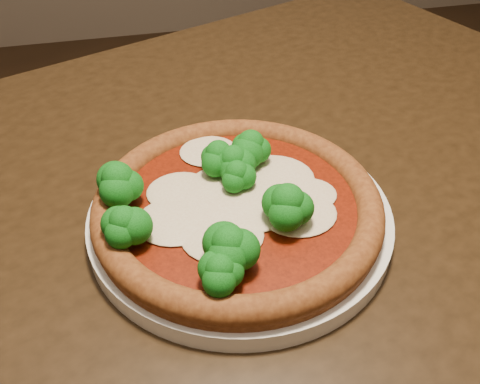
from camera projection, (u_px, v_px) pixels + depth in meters
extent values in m
cube|color=black|center=(269.00, 235.00, 0.53)|extent=(1.32, 1.21, 0.04)
cylinder|color=black|center=(333.00, 168.00, 1.23)|extent=(0.06, 0.06, 0.71)
cylinder|color=silver|center=(240.00, 217.00, 0.51)|extent=(0.28, 0.28, 0.02)
cylinder|color=brown|center=(238.00, 210.00, 0.49)|extent=(0.26, 0.26, 0.01)
torus|color=brown|center=(238.00, 204.00, 0.49)|extent=(0.27, 0.27, 0.03)
cylinder|color=#6C1605|center=(238.00, 204.00, 0.49)|extent=(0.22, 0.22, 0.00)
ellipsoid|color=beige|center=(181.00, 217.00, 0.47)|extent=(0.06, 0.05, 0.00)
ellipsoid|color=beige|center=(223.00, 236.00, 0.45)|extent=(0.07, 0.06, 0.01)
ellipsoid|color=beige|center=(180.00, 191.00, 0.50)|extent=(0.06, 0.06, 0.01)
ellipsoid|color=beige|center=(239.00, 196.00, 0.49)|extent=(0.12, 0.10, 0.01)
ellipsoid|color=beige|center=(309.00, 194.00, 0.49)|extent=(0.05, 0.05, 0.00)
ellipsoid|color=beige|center=(209.00, 151.00, 0.55)|extent=(0.06, 0.05, 0.00)
ellipsoid|color=beige|center=(240.00, 160.00, 0.53)|extent=(0.06, 0.06, 0.01)
ellipsoid|color=beige|center=(298.00, 213.00, 0.47)|extent=(0.07, 0.06, 0.01)
ellipsoid|color=beige|center=(271.00, 179.00, 0.51)|extent=(0.08, 0.08, 0.01)
ellipsoid|color=beige|center=(177.00, 220.00, 0.47)|extent=(0.07, 0.06, 0.01)
ellipsoid|color=#14801B|center=(237.00, 174.00, 0.49)|extent=(0.04, 0.04, 0.03)
ellipsoid|color=#14801B|center=(287.00, 203.00, 0.45)|extent=(0.05, 0.05, 0.04)
ellipsoid|color=#14801B|center=(220.00, 271.00, 0.40)|extent=(0.04, 0.04, 0.03)
ellipsoid|color=#14801B|center=(219.00, 155.00, 0.50)|extent=(0.04, 0.04, 0.04)
ellipsoid|color=#14801B|center=(229.00, 245.00, 0.41)|extent=(0.05, 0.05, 0.04)
ellipsoid|color=#14801B|center=(233.00, 160.00, 0.50)|extent=(0.04, 0.04, 0.04)
ellipsoid|color=#14801B|center=(118.00, 180.00, 0.47)|extent=(0.05, 0.05, 0.04)
ellipsoid|color=#14801B|center=(251.00, 145.00, 0.52)|extent=(0.05, 0.05, 0.04)
ellipsoid|color=#14801B|center=(124.00, 223.00, 0.43)|extent=(0.04, 0.04, 0.04)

